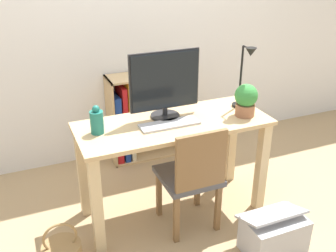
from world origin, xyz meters
The scene contains 11 objects.
ground_plane centered at (0.00, 0.00, 0.00)m, with size 10.00×10.00×0.00m, color tan.
wall_back centered at (0.00, 1.09, 1.30)m, with size 8.00×0.05×2.60m.
desk centered at (0.00, 0.00, 0.60)m, with size 1.37×0.55×0.76m.
monitor centered at (-0.02, 0.11, 1.01)m, with size 0.52×0.21×0.48m.
keyboard centered at (-0.05, -0.04, 0.77)m, with size 0.42×0.14×0.02m.
vase centered at (-0.53, 0.03, 0.84)m, with size 0.09×0.09×0.20m.
desk_lamp centered at (0.58, 0.02, 1.05)m, with size 0.10×0.19×0.48m.
potted_plant centered at (0.52, -0.10, 0.88)m, with size 0.17×0.17×0.24m.
chair centered at (0.04, -0.24, 0.45)m, with size 0.40×0.40×0.82m.
bookshelf centered at (0.02, 0.92, 0.41)m, with size 0.78×0.28×0.82m.
storage_box centered at (0.45, -0.67, 0.14)m, with size 0.41×0.30×0.32m.
Camera 1 is at (-1.00, -2.30, 1.91)m, focal length 42.00 mm.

